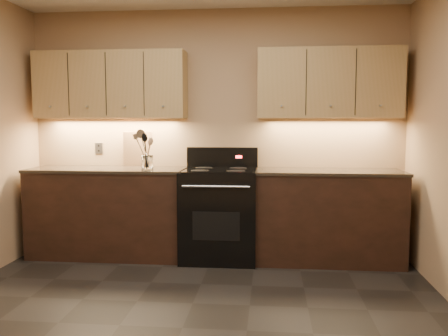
{
  "coord_description": "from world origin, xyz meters",
  "views": [
    {
      "loc": [
        0.59,
        -3.09,
        1.42
      ],
      "look_at": [
        0.15,
        1.45,
        0.97
      ],
      "focal_mm": 38.0,
      "sensor_mm": 36.0,
      "label": 1
    }
  ],
  "objects": [
    {
      "name": "upper_cab_left",
      "position": [
        -1.1,
        1.85,
        1.8
      ],
      "size": [
        1.6,
        0.3,
        0.7
      ],
      "primitive_type": "cube",
      "color": "tan",
      "rests_on": "wall_back"
    },
    {
      "name": "outlet_plate",
      "position": [
        -1.3,
        1.99,
        1.12
      ],
      "size": [
        0.08,
        0.01,
        0.12
      ],
      "primitive_type": "cube",
      "color": "#B2B5BA",
      "rests_on": "wall_back"
    },
    {
      "name": "counter_right",
      "position": [
        1.18,
        1.7,
        0.47
      ],
      "size": [
        1.46,
        0.62,
        0.93
      ],
      "color": "black",
      "rests_on": "ground"
    },
    {
      "name": "wooden_spoon",
      "position": [
        -0.66,
        1.56,
        1.1
      ],
      "size": [
        0.12,
        0.15,
        0.32
      ],
      "primitive_type": null,
      "rotation": [
        -0.2,
        0.23,
        0.31
      ],
      "color": "tan",
      "rests_on": "utensil_crock"
    },
    {
      "name": "steel_spatula",
      "position": [
        -0.62,
        1.58,
        1.14
      ],
      "size": [
        0.23,
        0.13,
        0.4
      ],
      "primitive_type": null,
      "rotation": [
        0.15,
        -0.37,
        -0.16
      ],
      "color": "silver",
      "rests_on": "utensil_crock"
    },
    {
      "name": "upper_cab_right",
      "position": [
        1.18,
        1.85,
        1.8
      ],
      "size": [
        1.44,
        0.3,
        0.7
      ],
      "primitive_type": "cube",
      "color": "tan",
      "rests_on": "wall_back"
    },
    {
      "name": "stove",
      "position": [
        0.08,
        1.68,
        0.48
      ],
      "size": [
        0.76,
        0.68,
        1.14
      ],
      "color": "black",
      "rests_on": "ground"
    },
    {
      "name": "cutting_board",
      "position": [
        -0.86,
        1.97,
        1.12
      ],
      "size": [
        0.3,
        0.15,
        0.38
      ],
      "primitive_type": "cube",
      "rotation": [
        0.13,
        0.0,
        0.3
      ],
      "color": "tan",
      "rests_on": "counter_left"
    },
    {
      "name": "black_spoon",
      "position": [
        -0.65,
        1.58,
        1.12
      ],
      "size": [
        0.06,
        0.15,
        0.36
      ],
      "primitive_type": null,
      "rotation": [
        0.25,
        -0.01,
        0.01
      ],
      "color": "black",
      "rests_on": "utensil_crock"
    },
    {
      "name": "utensil_crock",
      "position": [
        -0.64,
        1.56,
        1.0
      ],
      "size": [
        0.15,
        0.15,
        0.15
      ],
      "color": "white",
      "rests_on": "counter_left"
    },
    {
      "name": "counter_left",
      "position": [
        -1.1,
        1.7,
        0.47
      ],
      "size": [
        1.62,
        0.62,
        0.93
      ],
      "color": "black",
      "rests_on": "ground"
    },
    {
      "name": "floor",
      "position": [
        0.0,
        0.0,
        0.0
      ],
      "size": [
        4.0,
        4.0,
        0.0
      ],
      "primitive_type": "plane",
      "color": "black",
      "rests_on": "ground"
    },
    {
      "name": "wall_back",
      "position": [
        0.0,
        2.0,
        1.3
      ],
      "size": [
        4.0,
        0.04,
        2.6
      ],
      "primitive_type": "cube",
      "color": "tan",
      "rests_on": "ground"
    },
    {
      "name": "steel_skimmer",
      "position": [
        -0.61,
        1.54,
        1.14
      ],
      "size": [
        0.18,
        0.12,
        0.4
      ],
      "primitive_type": null,
      "rotation": [
        0.06,
        -0.23,
        0.01
      ],
      "color": "silver",
      "rests_on": "utensil_crock"
    }
  ]
}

